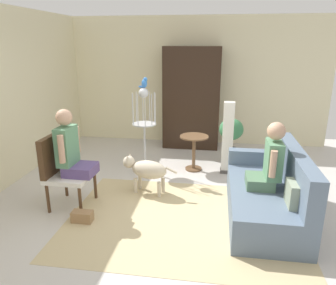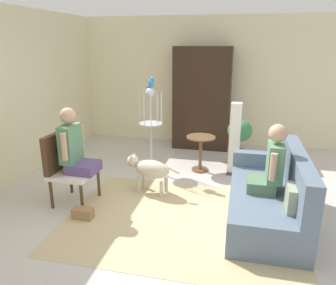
# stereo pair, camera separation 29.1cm
# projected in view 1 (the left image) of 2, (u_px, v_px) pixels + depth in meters

# --- Properties ---
(ground_plane) EXTENTS (7.75, 7.75, 0.00)m
(ground_plane) POSITION_uv_depth(u_px,v_px,m) (171.00, 208.00, 4.50)
(ground_plane) COLOR beige
(back_wall) EXTENTS (5.94, 0.12, 2.77)m
(back_wall) POSITION_uv_depth(u_px,v_px,m) (192.00, 81.00, 7.19)
(back_wall) COLOR beige
(back_wall) RESTS_ON ground
(area_rug) EXTENTS (2.98, 2.24, 0.01)m
(area_rug) POSITION_uv_depth(u_px,v_px,m) (183.00, 219.00, 4.19)
(area_rug) COLOR #C6B284
(area_rug) RESTS_ON ground
(couch) EXTENTS (0.89, 1.83, 0.92)m
(couch) POSITION_uv_depth(u_px,v_px,m) (269.00, 194.00, 4.20)
(couch) COLOR slate
(couch) RESTS_ON ground
(armchair) EXTENTS (0.58, 0.62, 1.02)m
(armchair) POSITION_uv_depth(u_px,v_px,m) (62.00, 166.00, 4.42)
(armchair) COLOR #4C331E
(armchair) RESTS_ON ground
(person_on_couch) EXTENTS (0.43, 0.54, 0.86)m
(person_on_couch) POSITION_uv_depth(u_px,v_px,m) (270.00, 161.00, 4.03)
(person_on_couch) COLOR #517356
(person_on_armchair) EXTENTS (0.48, 0.52, 0.90)m
(person_on_armchair) POSITION_uv_depth(u_px,v_px,m) (71.00, 149.00, 4.32)
(person_on_armchair) COLOR #5A467E
(round_end_table) EXTENTS (0.51, 0.51, 0.63)m
(round_end_table) POSITION_uv_depth(u_px,v_px,m) (194.00, 148.00, 5.74)
(round_end_table) COLOR brown
(round_end_table) RESTS_ON ground
(dog) EXTENTS (0.86, 0.38, 0.58)m
(dog) POSITION_uv_depth(u_px,v_px,m) (147.00, 170.00, 4.86)
(dog) COLOR beige
(dog) RESTS_ON ground
(bird_cage_stand) EXTENTS (0.41, 0.41, 1.49)m
(bird_cage_stand) POSITION_uv_depth(u_px,v_px,m) (144.00, 129.00, 5.55)
(bird_cage_stand) COLOR silver
(bird_cage_stand) RESTS_ON ground
(parrot) EXTENTS (0.17, 0.10, 0.18)m
(parrot) POSITION_uv_depth(u_px,v_px,m) (144.00, 83.00, 5.31)
(parrot) COLOR blue
(parrot) RESTS_ON bird_cage_stand
(potted_plant) EXTENTS (0.45, 0.45, 0.87)m
(potted_plant) POSITION_uv_depth(u_px,v_px,m) (231.00, 136.00, 6.02)
(potted_plant) COLOR #4C5156
(potted_plant) RESTS_ON ground
(column_lamp) EXTENTS (0.20, 0.20, 1.26)m
(column_lamp) POSITION_uv_depth(u_px,v_px,m) (228.00, 138.00, 5.56)
(column_lamp) COLOR #4C4742
(column_lamp) RESTS_ON ground
(armoire_cabinet) EXTENTS (1.19, 0.56, 2.14)m
(armoire_cabinet) POSITION_uv_depth(u_px,v_px,m) (192.00, 98.00, 6.89)
(armoire_cabinet) COLOR black
(armoire_cabinet) RESTS_ON ground
(handbag) EXTENTS (0.26, 0.14, 0.14)m
(handbag) POSITION_uv_depth(u_px,v_px,m) (82.00, 217.00, 4.13)
(handbag) COLOR #99724C
(handbag) RESTS_ON ground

